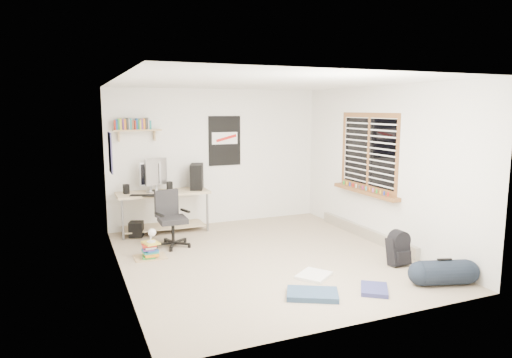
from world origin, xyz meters
name	(u,v)px	position (x,y,z in m)	size (l,w,h in m)	color
floor	(265,258)	(0.00, 0.00, -0.01)	(4.00, 4.50, 0.01)	gray
ceiling	(266,82)	(0.00, 0.00, 2.50)	(4.00, 4.50, 0.01)	white
back_wall	(217,157)	(0.00, 2.25, 1.25)	(4.00, 0.01, 2.50)	silver
left_wall	(119,181)	(-2.00, 0.00, 1.25)	(0.01, 4.50, 2.50)	silver
right_wall	(382,166)	(2.00, 0.00, 1.25)	(0.01, 4.50, 2.50)	silver
desk	(163,211)	(-1.08, 2.00, 0.36)	(1.56, 0.68, 0.71)	#D4B093
monitor_left	(150,181)	(-1.28, 1.99, 0.91)	(0.36, 0.09, 0.40)	#A5A4A9
monitor_right	(156,179)	(-1.18, 2.00, 0.94)	(0.42, 0.11, 0.46)	#A1A2A6
pc_tower	(197,177)	(-0.46, 2.00, 0.94)	(0.21, 0.44, 0.46)	black
keyboard	(143,195)	(-1.45, 1.73, 0.72)	(0.42, 0.15, 0.02)	black
speaker_left	(126,189)	(-1.69, 2.00, 0.80)	(0.09, 0.09, 0.17)	black
speaker_right	(170,187)	(-0.96, 1.95, 0.80)	(0.09, 0.09, 0.18)	black
office_chair	(173,216)	(-1.11, 1.07, 0.49)	(0.58, 0.58, 0.88)	black
wall_shelf	(137,130)	(-1.45, 2.14, 1.78)	(0.80, 0.22, 0.24)	tan
poster_back_wall	(225,141)	(0.15, 2.23, 1.55)	(0.62, 0.03, 0.92)	black
poster_left_wall	(110,153)	(-1.99, 1.20, 1.50)	(0.02, 0.42, 0.60)	navy
window	(368,152)	(1.95, 0.30, 1.45)	(0.10, 1.50, 1.26)	brown
baseboard_heater	(365,233)	(1.96, 0.30, 0.09)	(0.08, 2.50, 0.18)	#B7B2A8
backpack	(398,251)	(1.56, -1.00, 0.20)	(0.28, 0.23, 0.38)	black
duffel_bag	(444,274)	(1.61, -1.78, 0.14)	(0.31, 0.31, 0.60)	black
tshirt	(314,275)	(0.27, -0.94, 0.02)	(0.42, 0.36, 0.04)	silver
jeans_a	(312,294)	(-0.07, -1.48, 0.03)	(0.58, 0.37, 0.06)	navy
jeans_b	(374,289)	(0.69, -1.63, 0.03)	(0.41, 0.31, 0.05)	navy
book_stack	(150,248)	(-1.55, 0.65, 0.15)	(0.46, 0.38, 0.31)	brown
desk_lamp	(151,232)	(-1.53, 0.63, 0.38)	(0.12, 0.20, 0.20)	white
subwoofer	(136,229)	(-1.57, 1.82, 0.14)	(0.22, 0.22, 0.25)	black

